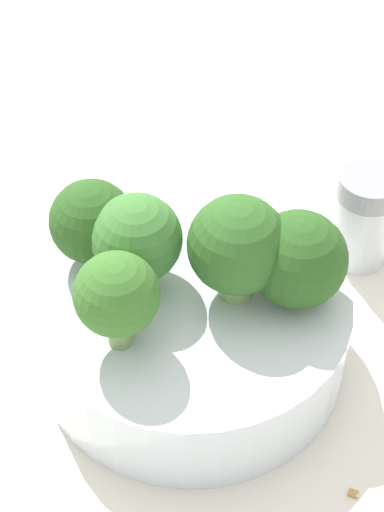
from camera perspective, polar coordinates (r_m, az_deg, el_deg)
name	(u,v)px	position (r m, az deg, el deg)	size (l,w,h in m)	color
ground_plane	(192,355)	(0.52, 0.00, -6.65)	(3.00, 3.00, 0.00)	silver
bowl	(192,327)	(0.50, 0.00, -4.76)	(0.18, 0.18, 0.05)	silver
broccoli_floret_0	(298,260)	(0.46, 7.07, -0.26)	(0.05, 0.05, 0.06)	#7A9E5B
broccoli_floret_1	(92,222)	(0.48, -6.68, 2.26)	(0.05, 0.05, 0.05)	#8EB770
broccoli_floret_2	(137,239)	(0.47, -3.70, 1.11)	(0.05, 0.05, 0.06)	#84AD66
broccoli_floret_3	(238,250)	(0.45, 3.11, 0.41)	(0.05, 0.05, 0.06)	#84AD66
broccoli_floret_4	(117,296)	(0.43, -5.05, -2.67)	(0.04, 0.04, 0.06)	#7A9E5B
pepper_shaker	(364,218)	(0.56, 11.38, 2.51)	(0.04, 0.04, 0.07)	silver
almond_crumb_2	(353,492)	(0.47, 10.71, -15.21)	(0.01, 0.00, 0.01)	#AD7F4C
almond_crumb_4	(172,198)	(0.61, -1.33, 3.90)	(0.01, 0.00, 0.01)	tan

